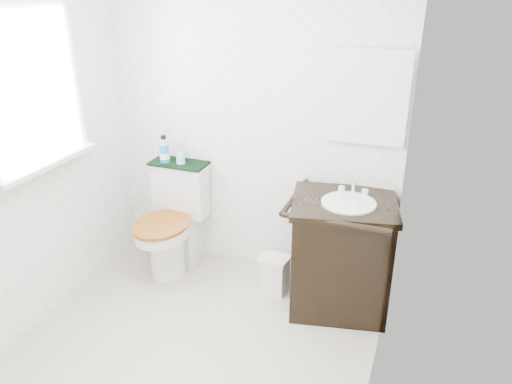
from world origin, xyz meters
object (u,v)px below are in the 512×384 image
Objects in this scene: cup at (181,158)px; toilet at (175,225)px; vanity at (341,252)px; mouthwash_bottle at (164,150)px; trash_bin at (275,274)px.

toilet is at bearing -102.84° from cup.
vanity is 1.40m from cup.
mouthwash_bottle is 0.14m from cup.
mouthwash_bottle is (-0.10, 0.10, 0.58)m from toilet.
toilet is 0.91× the size of vanity.
vanity reaches higher than trash_bin.
vanity is at bearing -2.69° from toilet.
toilet is 9.31× the size of cup.
vanity is 1.53m from mouthwash_bottle.
toilet is 0.60m from mouthwash_bottle.
cup is (-0.83, 0.18, 0.75)m from trash_bin.
trash_bin is 1.39× the size of mouthwash_bottle.
toilet is at bearing -42.94° from mouthwash_bottle.
toilet is 0.54m from cup.
cup reaches higher than toilet.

